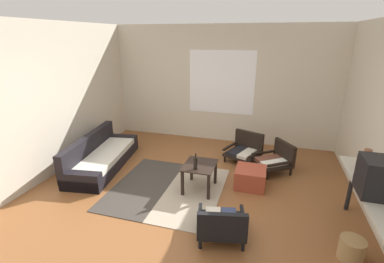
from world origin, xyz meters
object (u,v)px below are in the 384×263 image
at_px(console_shelf, 375,197).
at_px(wicker_basket, 351,249).
at_px(glass_bottle, 196,163).
at_px(couch, 101,157).
at_px(crt_television, 384,178).
at_px(clay_vase, 366,163).
at_px(coffee_table, 200,170).
at_px(armchair_striped_foreground, 221,224).
at_px(ottoman_orange, 250,177).
at_px(armchair_corner, 276,159).
at_px(armchair_by_window, 245,149).

relative_size(console_shelf, wicker_basket, 6.51).
bearing_deg(glass_bottle, couch, 167.48).
distance_m(crt_television, clay_vase, 0.61).
xyz_separation_m(couch, console_shelf, (4.32, -1.06, 0.54)).
relative_size(crt_television, glass_bottle, 1.75).
height_order(coffee_table, armchair_striped_foreground, armchair_striped_foreground).
xyz_separation_m(console_shelf, clay_vase, (0.00, 0.50, 0.19)).
height_order(armchair_striped_foreground, ottoman_orange, armchair_striped_foreground).
distance_m(couch, wicker_basket, 4.33).
bearing_deg(armchair_striped_foreground, coffee_table, 117.89).
height_order(coffee_table, crt_television, crt_television).
bearing_deg(armchair_striped_foreground, glass_bottle, 123.10).
height_order(armchair_corner, ottoman_orange, armchair_corner).
distance_m(armchair_corner, glass_bottle, 1.76).
distance_m(coffee_table, glass_bottle, 0.27).
xyz_separation_m(console_shelf, wicker_basket, (-0.18, -0.20, -0.60)).
height_order(coffee_table, armchair_by_window, armchair_by_window).
xyz_separation_m(coffee_table, ottoman_orange, (0.80, 0.35, -0.20)).
relative_size(coffee_table, glass_bottle, 2.25).
distance_m(armchair_by_window, console_shelf, 2.76).
bearing_deg(coffee_table, crt_television, -21.40).
bearing_deg(coffee_table, ottoman_orange, 23.64).
bearing_deg(clay_vase, console_shelf, -90.00).
bearing_deg(crt_television, wicker_basket, -150.49).
xyz_separation_m(couch, ottoman_orange, (2.88, 0.06, -0.04)).
height_order(ottoman_orange, console_shelf, console_shelf).
height_order(couch, console_shelf, console_shelf).
relative_size(couch, armchair_by_window, 2.60).
xyz_separation_m(armchair_by_window, ottoman_orange, (0.21, -1.03, -0.08)).
relative_size(armchair_striped_foreground, crt_television, 1.52).
bearing_deg(wicker_basket, coffee_table, 154.73).
xyz_separation_m(armchair_by_window, armchair_striped_foreground, (-0.02, -2.46, -0.02)).
bearing_deg(glass_bottle, armchair_corner, 44.80).
height_order(armchair_by_window, glass_bottle, glass_bottle).
bearing_deg(console_shelf, armchair_by_window, 127.42).
height_order(ottoman_orange, wicker_basket, ottoman_orange).
bearing_deg(armchair_by_window, crt_television, -53.87).
height_order(armchair_striped_foreground, console_shelf, console_shelf).
bearing_deg(console_shelf, coffee_table, 160.86).
bearing_deg(wicker_basket, armchair_corner, 112.86).
distance_m(couch, armchair_corner, 3.38).
distance_m(armchair_striped_foreground, clay_vase, 1.98).
bearing_deg(console_shelf, armchair_striped_foreground, -169.63).
distance_m(armchair_striped_foreground, crt_television, 1.86).
height_order(couch, armchair_striped_foreground, couch).
distance_m(couch, coffee_table, 2.10).
xyz_separation_m(armchair_striped_foreground, ottoman_orange, (0.23, 1.43, -0.07)).
height_order(armchair_by_window, console_shelf, console_shelf).
height_order(crt_television, glass_bottle, crt_television).
height_order(console_shelf, crt_television, crt_television).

